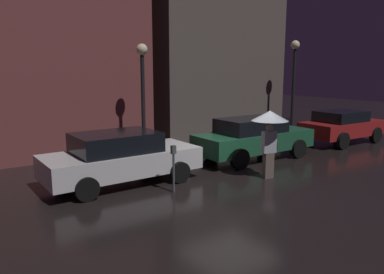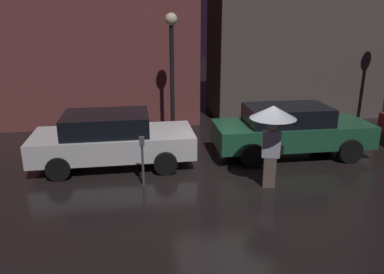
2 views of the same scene
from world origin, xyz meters
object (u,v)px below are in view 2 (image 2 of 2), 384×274
object	(u,v)px
pedestrian_with_umbrella	(273,122)
street_lamp_near	(172,55)
parked_car_white	(112,138)
parking_meter	(142,156)
parked_car_green	(291,129)

from	to	relation	value
pedestrian_with_umbrella	street_lamp_near	xyz separation A→B (m)	(-1.97, 4.23, 1.16)
parked_car_white	parking_meter	distance (m)	1.75
street_lamp_near	parked_car_white	bearing A→B (deg)	-130.26
parked_car_white	pedestrian_with_umbrella	world-z (taller)	pedestrian_with_umbrella
pedestrian_with_umbrella	street_lamp_near	size ratio (longest dim) A/B	0.50
pedestrian_with_umbrella	parking_meter	bearing A→B (deg)	5.11
parking_meter	parked_car_white	bearing A→B (deg)	117.84
parked_car_white	parking_meter	world-z (taller)	parked_car_white
parked_car_green	pedestrian_with_umbrella	distance (m)	2.58
parked_car_green	street_lamp_near	xyz separation A→B (m)	(-3.30, 2.19, 2.00)
parked_car_green	parking_meter	world-z (taller)	parked_car_green
parking_meter	street_lamp_near	bearing A→B (deg)	74.17
street_lamp_near	parking_meter	bearing A→B (deg)	-105.83
pedestrian_with_umbrella	parked_car_green	bearing A→B (deg)	-109.31
parked_car_green	pedestrian_with_umbrella	bearing A→B (deg)	-123.04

